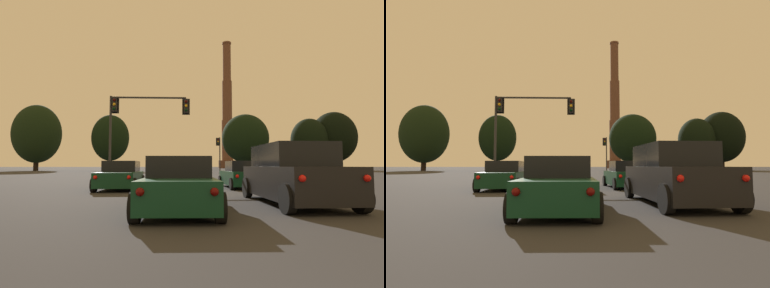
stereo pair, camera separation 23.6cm
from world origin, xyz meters
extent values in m
cube|color=silver|center=(-0.16, 15.32, 0.53)|extent=(1.93, 4.65, 0.70)
cube|color=black|center=(-0.17, 15.55, 1.15)|extent=(1.68, 2.25, 0.55)
cylinder|color=black|center=(-1.10, 17.19, 0.32)|extent=(0.24, 0.65, 0.64)
cylinder|color=black|center=(0.66, 17.24, 0.32)|extent=(0.24, 0.65, 0.64)
cylinder|color=black|center=(-0.99, 13.39, 0.32)|extent=(0.24, 0.65, 0.64)
cylinder|color=black|center=(0.77, 13.44, 0.32)|extent=(0.24, 0.65, 0.64)
sphere|color=#500705|center=(-0.82, 12.98, 0.68)|extent=(0.17, 0.17, 0.17)
sphere|color=#500705|center=(0.62, 13.02, 0.68)|extent=(0.17, 0.17, 0.17)
cube|color=#0F3823|center=(-0.16, 7.92, 0.53)|extent=(1.87, 4.63, 0.70)
cube|color=black|center=(-0.16, 8.15, 1.15)|extent=(1.65, 2.23, 0.55)
cylinder|color=black|center=(-1.01, 9.83, 0.32)|extent=(0.23, 0.64, 0.64)
cylinder|color=black|center=(0.75, 9.80, 0.32)|extent=(0.23, 0.64, 0.64)
cylinder|color=black|center=(-1.07, 6.03, 0.32)|extent=(0.23, 0.64, 0.64)
cylinder|color=black|center=(0.69, 6.00, 0.32)|extent=(0.23, 0.64, 0.64)
sphere|color=#500705|center=(-0.92, 5.61, 0.68)|extent=(0.17, 0.17, 0.17)
sphere|color=#500705|center=(0.52, 5.58, 0.68)|extent=(0.17, 0.17, 0.17)
cube|color=black|center=(3.36, 9.01, 0.68)|extent=(2.07, 4.86, 0.95)
cube|color=black|center=(3.35, 9.13, 1.51)|extent=(1.87, 2.86, 0.70)
cylinder|color=black|center=(2.36, 10.90, 0.38)|extent=(0.24, 0.77, 0.76)
cylinder|color=black|center=(4.24, 10.96, 0.38)|extent=(0.24, 0.77, 0.76)
cylinder|color=black|center=(2.48, 7.05, 0.38)|extent=(0.24, 0.77, 0.76)
cylinder|color=black|center=(4.36, 7.11, 0.38)|extent=(0.24, 0.77, 0.76)
sphere|color=red|center=(2.66, 6.56, 0.89)|extent=(0.17, 0.17, 0.17)
sphere|color=red|center=(4.22, 6.61, 0.89)|extent=(0.17, 0.17, 0.17)
cube|color=#0F3823|center=(-3.17, 15.29, 0.53)|extent=(1.91, 4.64, 0.70)
cube|color=black|center=(-3.17, 15.52, 1.15)|extent=(1.67, 2.24, 0.55)
cylinder|color=black|center=(-4.09, 17.16, 0.32)|extent=(0.24, 0.65, 0.64)
cylinder|color=black|center=(-2.33, 17.21, 0.32)|extent=(0.24, 0.65, 0.64)
cylinder|color=black|center=(-4.00, 13.37, 0.32)|extent=(0.24, 0.65, 0.64)
cylinder|color=black|center=(-2.24, 13.41, 0.32)|extent=(0.24, 0.65, 0.64)
sphere|color=red|center=(-3.83, 12.95, 0.68)|extent=(0.17, 0.17, 0.17)
sphere|color=red|center=(-2.39, 12.98, 0.68)|extent=(0.17, 0.17, 0.17)
cube|color=#0F3823|center=(3.17, 15.97, 0.53)|extent=(1.86, 4.06, 0.72)
cube|color=black|center=(3.18, 15.57, 1.16)|extent=(1.63, 1.96, 0.55)
cylinder|color=black|center=(2.27, 17.56, 0.30)|extent=(0.24, 0.61, 0.60)
cylinder|color=black|center=(3.95, 17.62, 0.30)|extent=(0.24, 0.61, 0.60)
cylinder|color=black|center=(2.39, 14.31, 0.30)|extent=(0.24, 0.61, 0.60)
cylinder|color=black|center=(4.07, 14.37, 0.30)|extent=(0.24, 0.61, 0.60)
sphere|color=red|center=(2.56, 13.93, 0.68)|extent=(0.17, 0.17, 0.17)
sphere|color=red|center=(3.92, 13.97, 0.68)|extent=(0.17, 0.17, 0.17)
cylinder|color=#2D2D30|center=(6.07, 46.36, 2.81)|extent=(0.18, 0.18, 5.63)
cylinder|color=black|center=(6.07, 46.36, 0.05)|extent=(0.40, 0.40, 0.10)
cube|color=black|center=(5.78, 46.36, 4.96)|extent=(0.34, 0.34, 1.04)
cube|color=black|center=(5.78, 46.54, 4.96)|extent=(0.58, 0.03, 1.25)
sphere|color=#320504|center=(5.78, 46.17, 5.28)|extent=(0.22, 0.22, 0.22)
sphere|color=#F2AD14|center=(5.78, 46.17, 4.96)|extent=(0.22, 0.22, 0.22)
sphere|color=black|center=(5.78, 46.17, 4.64)|extent=(0.22, 0.22, 0.22)
cylinder|color=#2D2D30|center=(-5.38, 22.24, 3.22)|extent=(0.18, 0.18, 6.44)
cylinder|color=black|center=(-5.38, 22.24, 0.05)|extent=(0.40, 0.40, 0.10)
cube|color=black|center=(-5.09, 22.24, 5.77)|extent=(0.34, 0.34, 1.04)
cube|color=black|center=(-5.09, 22.42, 5.77)|extent=(0.58, 0.03, 1.25)
sphere|color=#320504|center=(-5.09, 22.05, 6.09)|extent=(0.22, 0.22, 0.22)
sphere|color=#F2AD14|center=(-5.09, 22.05, 5.77)|extent=(0.22, 0.22, 0.22)
sphere|color=black|center=(-5.09, 22.05, 5.44)|extent=(0.22, 0.22, 0.22)
cylinder|color=#2D2D30|center=(-2.55, 22.24, 6.34)|extent=(5.67, 0.14, 0.14)
sphere|color=#2D2D30|center=(-5.38, 22.24, 6.34)|extent=(0.18, 0.18, 0.18)
cube|color=black|center=(0.29, 22.24, 5.70)|extent=(0.34, 0.34, 1.04)
cube|color=black|center=(0.29, 22.42, 5.70)|extent=(0.58, 0.03, 1.25)
sphere|color=#320504|center=(0.29, 22.05, 6.02)|extent=(0.22, 0.22, 0.22)
sphere|color=#F2AD14|center=(0.29, 22.05, 5.70)|extent=(0.22, 0.22, 0.22)
sphere|color=black|center=(0.29, 22.05, 5.37)|extent=(0.22, 0.22, 0.22)
cylinder|color=#523427|center=(21.43, 135.09, 1.76)|extent=(8.25, 8.25, 3.52)
cylinder|color=brown|center=(21.43, 135.09, 12.71)|extent=(5.15, 5.15, 18.38)
cylinder|color=brown|center=(21.43, 135.09, 31.09)|extent=(4.43, 4.43, 18.38)
cylinder|color=brown|center=(21.43, 135.09, 49.46)|extent=(3.71, 3.71, 18.38)
cylinder|color=brown|center=(21.43, 135.09, 58.30)|extent=(4.16, 4.16, 0.70)
cylinder|color=black|center=(31.64, 71.93, 1.72)|extent=(0.90, 0.90, 3.43)
ellipsoid|color=black|center=(31.64, 71.93, 7.45)|extent=(8.97, 8.08, 10.72)
cylinder|color=black|center=(15.61, 71.29, 1.70)|extent=(1.14, 1.14, 3.41)
ellipsoid|color=black|center=(15.61, 71.29, 7.79)|extent=(11.36, 10.23, 11.69)
cylinder|color=black|center=(38.53, 73.35, 1.81)|extent=(1.12, 1.12, 3.63)
ellipsoid|color=black|center=(38.53, 73.35, 8.39)|extent=(11.18, 10.06, 12.70)
cylinder|color=black|center=(-34.03, 71.54, 1.78)|extent=(1.11, 1.11, 3.55)
ellipsoid|color=black|center=(-34.03, 71.54, 8.72)|extent=(11.09, 9.98, 13.78)
cylinder|color=black|center=(-16.02, 68.19, 1.80)|extent=(0.84, 0.84, 3.59)
ellipsoid|color=black|center=(-16.02, 68.19, 7.52)|extent=(8.42, 7.58, 10.47)
camera|label=1|loc=(-0.15, -0.23, 1.19)|focal=28.00mm
camera|label=2|loc=(0.09, -0.24, 1.19)|focal=28.00mm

